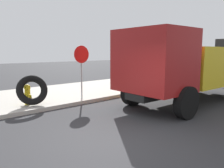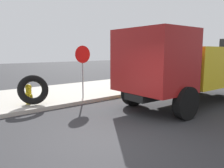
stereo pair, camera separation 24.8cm
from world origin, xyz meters
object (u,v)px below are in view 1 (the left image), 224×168
(fire_hydrant, at_px, (28,94))
(loose_tire, at_px, (32,90))
(dump_truck_yellow, at_px, (189,66))
(stop_sign, at_px, (81,62))

(fire_hydrant, relative_size, loose_tire, 0.68)
(fire_hydrant, xyz_separation_m, dump_truck_yellow, (5.51, -3.73, 1.04))
(stop_sign, xyz_separation_m, dump_truck_yellow, (3.22, -3.32, -0.16))
(stop_sign, distance_m, dump_truck_yellow, 4.63)
(fire_hydrant, distance_m, stop_sign, 2.61)
(dump_truck_yellow, bearing_deg, fire_hydrant, 145.92)
(fire_hydrant, height_order, dump_truck_yellow, dump_truck_yellow)
(loose_tire, bearing_deg, fire_hydrant, 111.74)
(dump_truck_yellow, bearing_deg, loose_tire, 147.19)
(loose_tire, bearing_deg, dump_truck_yellow, -32.81)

